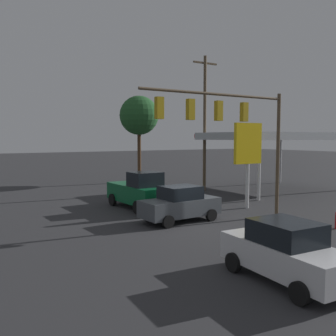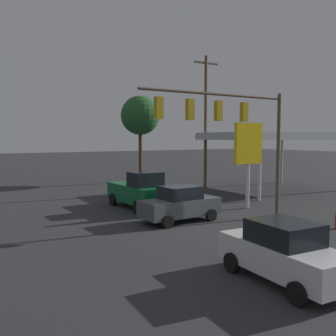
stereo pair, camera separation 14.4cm
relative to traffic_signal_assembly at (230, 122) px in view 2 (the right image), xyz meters
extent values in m
plane|color=#2D2D30|center=(1.81, -1.13, -5.35)|extent=(200.00, 200.00, 0.00)
cylinder|color=brown|center=(-3.62, 0.02, -1.85)|extent=(0.20, 0.20, 7.00)
cylinder|color=brown|center=(0.83, 0.02, 1.35)|extent=(8.91, 0.14, 0.14)
cube|color=#B79314|center=(-0.97, 0.02, 0.53)|extent=(0.36, 0.28, 1.00)
sphere|color=#FF4141|center=(-0.97, -0.16, 0.83)|extent=(0.22, 0.22, 0.22)
sphere|color=#392305|center=(-0.97, -0.16, 0.53)|extent=(0.22, 0.22, 0.22)
sphere|color=black|center=(-0.97, -0.16, 0.23)|extent=(0.22, 0.22, 0.22)
cube|color=#B79314|center=(0.77, 0.02, 0.53)|extent=(0.36, 0.28, 1.00)
sphere|color=#FF4141|center=(0.77, -0.16, 0.83)|extent=(0.22, 0.22, 0.22)
sphere|color=#392305|center=(0.77, -0.16, 0.53)|extent=(0.22, 0.22, 0.22)
sphere|color=black|center=(0.77, -0.16, 0.23)|extent=(0.22, 0.22, 0.22)
cube|color=#B79314|center=(2.51, 0.02, 0.53)|extent=(0.36, 0.28, 1.00)
sphere|color=#FF4141|center=(2.51, -0.16, 0.83)|extent=(0.22, 0.22, 0.22)
sphere|color=#392305|center=(2.51, -0.16, 0.53)|extent=(0.22, 0.22, 0.22)
sphere|color=black|center=(2.51, -0.16, 0.23)|extent=(0.22, 0.22, 0.22)
cube|color=#B79314|center=(4.24, 0.02, 0.53)|extent=(0.36, 0.28, 1.00)
sphere|color=#FF4141|center=(4.24, -0.16, 0.83)|extent=(0.22, 0.22, 0.22)
sphere|color=#392305|center=(4.24, -0.16, 0.53)|extent=(0.22, 0.22, 0.22)
sphere|color=black|center=(4.24, -0.16, 0.23)|extent=(0.22, 0.22, 0.22)
cylinder|color=brown|center=(-6.56, -10.67, 0.34)|extent=(0.26, 0.26, 11.38)
cube|color=brown|center=(-6.56, -10.67, 5.42)|extent=(2.40, 0.14, 0.14)
cube|color=#B2B7BC|center=(-11.49, -7.68, -0.70)|extent=(10.74, 7.66, 0.60)
cube|color=red|center=(-11.49, -11.53, -0.70)|extent=(10.74, 0.06, 0.36)
cylinder|color=silver|center=(-16.25, -10.91, -3.17)|extent=(0.24, 0.24, 4.36)
cylinder|color=silver|center=(-6.72, -10.91, -3.17)|extent=(0.24, 0.24, 4.36)
cylinder|color=silver|center=(-6.72, -4.45, -3.17)|extent=(0.24, 0.24, 4.36)
cylinder|color=silver|center=(-3.94, -2.73, -2.62)|extent=(0.24, 0.24, 5.46)
cube|color=yellow|center=(-3.94, -2.73, -1.19)|extent=(2.17, 0.24, 2.60)
cube|color=black|center=(-3.94, -2.86, -1.19)|extent=(1.52, 0.04, 0.91)
cube|color=#0C592D|center=(2.00, -6.46, -4.40)|extent=(2.19, 5.27, 1.10)
cube|color=black|center=(1.97, -5.56, -3.40)|extent=(1.90, 1.67, 0.90)
cylinder|color=black|center=(0.92, -4.81, -4.95)|extent=(0.25, 0.81, 0.80)
cylinder|color=black|center=(2.96, -4.73, -4.95)|extent=(0.25, 0.81, 0.80)
cylinder|color=black|center=(1.05, -8.19, -4.95)|extent=(0.25, 0.81, 0.80)
cylinder|color=black|center=(3.09, -8.11, -4.95)|extent=(0.25, 0.81, 0.80)
cube|color=#474C51|center=(1.85, -1.82, -4.57)|extent=(4.48, 2.00, 0.90)
cube|color=black|center=(1.85, -1.82, -3.77)|extent=(2.07, 1.75, 0.70)
cylinder|color=black|center=(3.24, -0.84, -5.02)|extent=(0.67, 0.25, 0.66)
cylinder|color=black|center=(3.32, -2.67, -5.02)|extent=(0.67, 0.25, 0.66)
cylinder|color=black|center=(0.38, -0.97, -5.02)|extent=(0.67, 0.25, 0.66)
cylinder|color=black|center=(0.46, -2.81, -5.02)|extent=(0.67, 0.25, 0.66)
cube|color=silver|center=(3.76, 7.02, -4.57)|extent=(2.06, 4.50, 0.90)
cube|color=black|center=(3.76, 7.02, -3.77)|extent=(1.77, 2.10, 0.70)
cylinder|color=black|center=(4.76, 8.39, -5.02)|extent=(0.26, 0.67, 0.66)
cylinder|color=black|center=(2.76, 5.64, -5.02)|extent=(0.26, 0.67, 0.66)
cylinder|color=black|center=(4.59, 5.53, -5.02)|extent=(0.26, 0.67, 0.66)
cylinder|color=#4C331E|center=(-4.62, -19.01, -2.65)|extent=(0.36, 0.36, 5.40)
sphere|color=#235628|center=(-4.62, -19.01, 1.43)|extent=(3.94, 3.94, 3.94)
camera|label=1|loc=(12.98, 14.83, -0.82)|focal=40.00mm
camera|label=2|loc=(12.85, 14.90, -0.82)|focal=40.00mm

